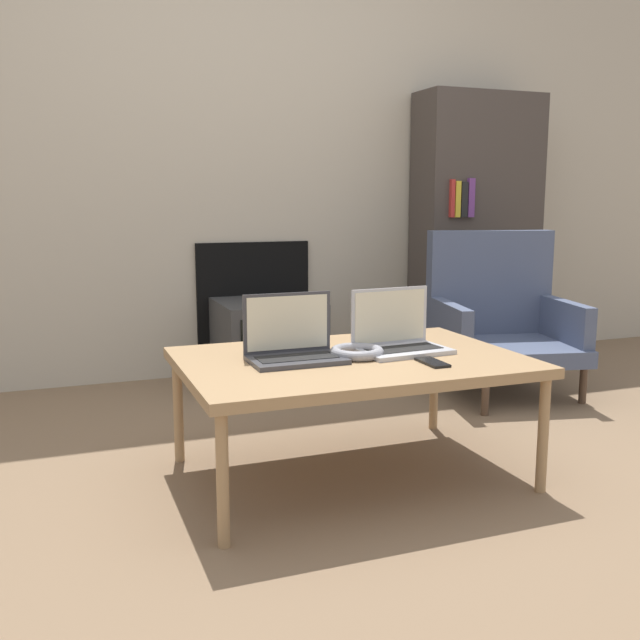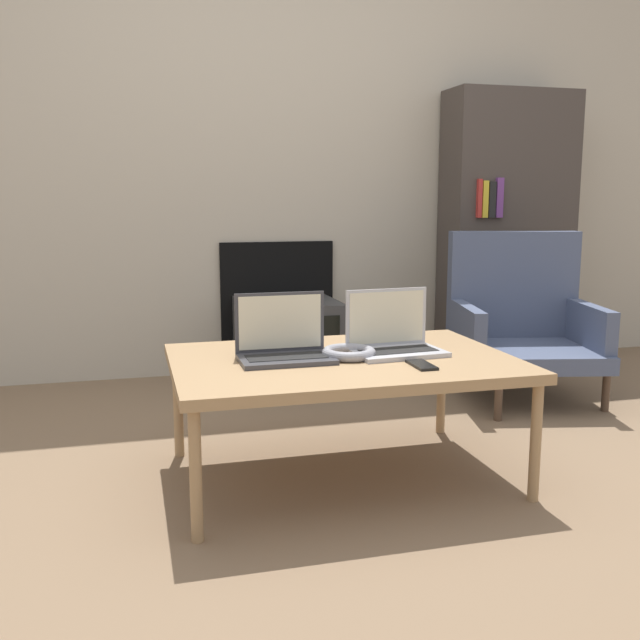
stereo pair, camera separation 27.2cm
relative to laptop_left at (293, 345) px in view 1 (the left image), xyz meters
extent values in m
plane|color=#7A6047|center=(0.20, -0.20, -0.48)|extent=(14.00, 14.00, 0.00)
cube|color=#B7AD99|center=(0.20, 1.65, 0.82)|extent=(7.00, 0.06, 2.60)
cube|color=black|center=(0.31, 1.61, -0.12)|extent=(0.64, 0.03, 0.74)
cube|color=#9E7A51|center=(0.20, -0.03, -0.07)|extent=(1.16, 0.80, 0.04)
cylinder|color=#9E7A51|center=(-0.34, -0.39, -0.29)|extent=(0.04, 0.04, 0.40)
cylinder|color=#9E7A51|center=(0.74, -0.39, -0.29)|extent=(0.04, 0.04, 0.40)
cylinder|color=#9E7A51|center=(-0.34, 0.33, -0.29)|extent=(0.04, 0.04, 0.40)
cylinder|color=#9E7A51|center=(0.74, 0.33, -0.29)|extent=(0.04, 0.04, 0.40)
cube|color=#38383D|center=(0.00, -0.04, -0.04)|extent=(0.32, 0.21, 0.02)
cube|color=black|center=(0.00, -0.04, -0.03)|extent=(0.27, 0.11, 0.00)
cube|color=#38383D|center=(0.00, 0.06, 0.07)|extent=(0.31, 0.01, 0.21)
cube|color=beige|center=(0.00, 0.06, 0.07)|extent=(0.29, 0.00, 0.19)
cube|color=#B2B2B7|center=(0.40, -0.04, -0.04)|extent=(0.33, 0.23, 0.02)
cube|color=black|center=(0.40, -0.04, -0.03)|extent=(0.28, 0.13, 0.00)
cube|color=#B2B2B7|center=(0.39, 0.06, 0.07)|extent=(0.31, 0.03, 0.21)
cube|color=beige|center=(0.39, 0.06, 0.07)|extent=(0.29, 0.03, 0.19)
torus|color=gray|center=(0.22, -0.04, -0.03)|extent=(0.19, 0.19, 0.04)
cube|color=black|center=(0.41, -0.22, -0.05)|extent=(0.06, 0.14, 0.01)
cube|color=#383838|center=(0.31, 1.34, -0.26)|extent=(0.52, 0.51, 0.44)
cube|color=black|center=(0.31, 1.08, -0.26)|extent=(0.43, 0.01, 0.34)
cube|color=#47516B|center=(1.33, 0.66, -0.25)|extent=(0.77, 0.72, 0.08)
cube|color=#47516B|center=(1.39, 0.90, 0.06)|extent=(0.66, 0.24, 0.54)
cube|color=#47516B|center=(1.04, 0.72, -0.11)|extent=(0.18, 0.54, 0.20)
cube|color=#47516B|center=(1.62, 0.59, -0.11)|extent=(0.18, 0.54, 0.20)
cylinder|color=#4C3828|center=(1.06, 0.41, -0.39)|extent=(0.04, 0.04, 0.20)
cylinder|color=#4C3828|center=(1.61, 0.41, -0.39)|extent=(0.04, 0.04, 0.20)
cylinder|color=#4C3828|center=(1.06, 0.90, -0.39)|extent=(0.04, 0.04, 0.20)
cylinder|color=#4C3828|center=(1.61, 0.90, -0.39)|extent=(0.04, 0.04, 0.20)
cube|color=#3F3833|center=(1.65, 1.45, 0.31)|extent=(0.75, 0.30, 1.58)
cube|color=#B22D28|center=(1.38, 1.28, 0.49)|extent=(0.02, 0.02, 0.21)
cube|color=gold|center=(1.42, 1.28, 0.49)|extent=(0.03, 0.02, 0.20)
cube|color=black|center=(1.46, 1.28, 0.49)|extent=(0.04, 0.02, 0.20)
cube|color=#6B387F|center=(1.51, 1.28, 0.50)|extent=(0.04, 0.02, 0.22)
camera|label=1|loc=(-0.76, -2.24, 0.49)|focal=40.00mm
camera|label=2|loc=(-0.50, -2.33, 0.49)|focal=40.00mm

